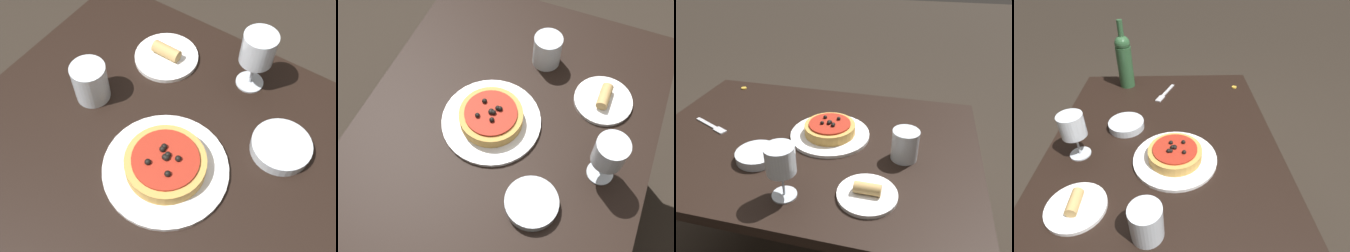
# 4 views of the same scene
# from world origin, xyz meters

# --- Properties ---
(ground_plane) EXTENTS (14.00, 14.00, 0.00)m
(ground_plane) POSITION_xyz_m (0.00, 0.00, 0.00)
(ground_plane) COLOR #2D261E
(dining_table) EXTENTS (1.16, 0.83, 0.71)m
(dining_table) POSITION_xyz_m (0.00, 0.00, 0.61)
(dining_table) COLOR black
(dining_table) RESTS_ON ground_plane
(dinner_plate) EXTENTS (0.28, 0.28, 0.01)m
(dinner_plate) POSITION_xyz_m (-0.07, -0.04, 0.71)
(dinner_plate) COLOR white
(dinner_plate) RESTS_ON dining_table
(pizza) EXTENTS (0.18, 0.18, 0.05)m
(pizza) POSITION_xyz_m (-0.07, -0.04, 0.74)
(pizza) COLOR gold
(pizza) RESTS_ON dinner_plate
(wine_glass) EXTENTS (0.08, 0.08, 0.16)m
(wine_glass) POSITION_xyz_m (-0.03, 0.29, 0.83)
(wine_glass) COLOR silver
(wine_glass) RESTS_ON dining_table
(water_cup) EXTENTS (0.09, 0.09, 0.10)m
(water_cup) POSITION_xyz_m (-0.33, 0.03, 0.76)
(water_cup) COLOR silver
(water_cup) RESTS_ON dining_table
(side_bowl) EXTENTS (0.14, 0.14, 0.03)m
(side_bowl) POSITION_xyz_m (0.12, 0.15, 0.72)
(side_bowl) COLOR silver
(side_bowl) RESTS_ON dining_table
(side_plate) EXTENTS (0.17, 0.17, 0.05)m
(side_plate) POSITION_xyz_m (-0.25, 0.24, 0.72)
(side_plate) COLOR white
(side_plate) RESTS_ON dining_table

